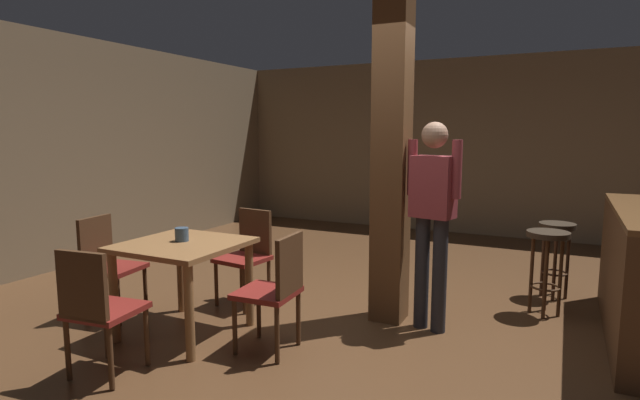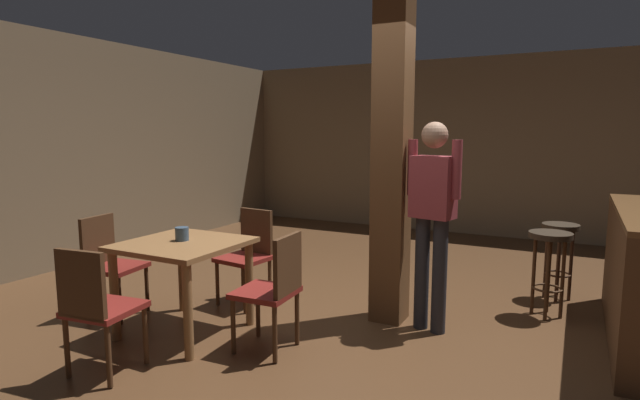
% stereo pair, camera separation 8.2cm
% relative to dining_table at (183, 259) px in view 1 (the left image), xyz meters
% --- Properties ---
extents(ground_plane, '(10.80, 10.80, 0.00)m').
position_rel_dining_table_xyz_m(ground_plane, '(1.28, 0.73, -0.62)').
color(ground_plane, '#4C301C').
extents(wall_back, '(8.00, 0.10, 2.80)m').
position_rel_dining_table_xyz_m(wall_back, '(1.28, 5.23, 0.78)').
color(wall_back, '#756047').
rests_on(wall_back, ground_plane).
extents(wall_left, '(0.10, 9.00, 2.80)m').
position_rel_dining_table_xyz_m(wall_left, '(-2.72, 0.73, 0.78)').
color(wall_left, '#756047').
rests_on(wall_left, ground_plane).
extents(pillar, '(0.28, 0.28, 2.80)m').
position_rel_dining_table_xyz_m(pillar, '(1.39, 1.05, 0.78)').
color(pillar, brown).
rests_on(pillar, ground_plane).
extents(dining_table, '(0.89, 0.89, 0.76)m').
position_rel_dining_table_xyz_m(dining_table, '(0.00, 0.00, 0.00)').
color(dining_table, brown).
rests_on(dining_table, ground_plane).
extents(chair_south, '(0.47, 0.47, 0.89)m').
position_rel_dining_table_xyz_m(chair_south, '(0.02, -0.85, -0.12)').
color(chair_south, maroon).
rests_on(chair_south, ground_plane).
extents(chair_west, '(0.47, 0.47, 0.89)m').
position_rel_dining_table_xyz_m(chair_west, '(-0.86, -0.02, -0.12)').
color(chair_west, maroon).
rests_on(chair_west, ground_plane).
extents(chair_east, '(0.44, 0.44, 0.89)m').
position_rel_dining_table_xyz_m(chair_east, '(0.85, 0.02, -0.12)').
color(chair_east, maroon).
rests_on(chair_east, ground_plane).
extents(chair_north, '(0.47, 0.47, 0.89)m').
position_rel_dining_table_xyz_m(chair_north, '(0.05, 0.84, -0.12)').
color(chair_north, maroon).
rests_on(chair_north, ground_plane).
extents(napkin_cup, '(0.11, 0.11, 0.11)m').
position_rel_dining_table_xyz_m(napkin_cup, '(-0.04, 0.03, 0.19)').
color(napkin_cup, '#33475B').
rests_on(napkin_cup, dining_table).
extents(standing_person, '(0.47, 0.27, 1.72)m').
position_rel_dining_table_xyz_m(standing_person, '(1.77, 0.97, 0.38)').
color(standing_person, maroon).
rests_on(standing_person, ground_plane).
extents(bar_counter, '(0.56, 2.07, 1.05)m').
position_rel_dining_table_xyz_m(bar_counter, '(3.27, 1.50, -0.09)').
color(bar_counter, brown).
rests_on(bar_counter, ground_plane).
extents(bar_stool_near, '(0.36, 0.36, 0.77)m').
position_rel_dining_table_xyz_m(bar_stool_near, '(2.62, 1.76, -0.05)').
color(bar_stool_near, '#2D2319').
rests_on(bar_stool_near, ground_plane).
extents(bar_stool_mid, '(0.34, 0.34, 0.75)m').
position_rel_dining_table_xyz_m(bar_stool_mid, '(2.68, 2.32, -0.06)').
color(bar_stool_mid, '#2D2319').
rests_on(bar_stool_mid, ground_plane).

